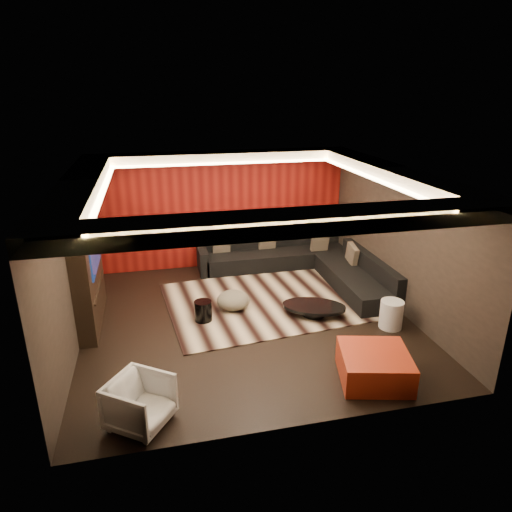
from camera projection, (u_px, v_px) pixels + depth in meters
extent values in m
cube|color=black|center=(248.00, 320.00, 8.71)|extent=(6.00, 6.00, 0.02)
cube|color=silver|center=(247.00, 172.00, 7.72)|extent=(6.00, 6.00, 0.02)
cube|color=black|center=(221.00, 209.00, 10.96)|extent=(6.00, 0.02, 2.80)
cube|color=black|center=(70.00, 264.00, 7.58)|extent=(0.02, 6.00, 2.80)
cube|color=black|center=(399.00, 239.00, 8.85)|extent=(0.02, 6.00, 2.80)
cube|color=#6B0C0A|center=(222.00, 210.00, 10.93)|extent=(5.98, 0.05, 2.78)
cube|color=silver|center=(222.00, 157.00, 10.23)|extent=(6.00, 0.60, 0.22)
cube|color=silver|center=(295.00, 222.00, 5.30)|extent=(6.00, 0.60, 0.22)
cube|color=silver|center=(80.00, 187.00, 7.19)|extent=(0.60, 4.80, 0.22)
cube|color=silver|center=(391.00, 173.00, 8.34)|extent=(0.60, 4.80, 0.22)
cube|color=#FFD899|center=(224.00, 163.00, 9.95)|extent=(4.80, 0.08, 0.04)
cube|color=#FFD899|center=(286.00, 222.00, 5.64)|extent=(4.80, 0.08, 0.04)
cube|color=#FFD899|center=(103.00, 191.00, 7.30)|extent=(0.08, 4.80, 0.04)
cube|color=#FFD899|center=(374.00, 179.00, 8.30)|extent=(0.08, 4.80, 0.04)
cube|color=black|center=(87.00, 267.00, 8.27)|extent=(0.30, 2.00, 2.20)
cube|color=black|center=(94.00, 248.00, 8.18)|extent=(0.04, 1.30, 0.80)
cube|color=black|center=(99.00, 286.00, 8.44)|extent=(0.04, 1.60, 0.04)
cube|color=#C0AB8C|center=(266.00, 301.00, 9.44)|extent=(4.28, 3.38, 0.02)
cylinder|color=black|center=(314.00, 310.00, 8.81)|extent=(1.60, 1.60, 0.20)
cylinder|color=black|center=(203.00, 311.00, 8.57)|extent=(0.41, 0.41, 0.39)
ellipsoid|color=#B5AB8D|center=(233.00, 300.00, 9.03)|extent=(0.67, 0.67, 0.36)
cylinder|color=silver|center=(391.00, 314.00, 8.34)|extent=(0.45, 0.45, 0.52)
cube|color=#A43015|center=(374.00, 366.00, 6.86)|extent=(1.22, 1.22, 0.45)
imported|color=silver|center=(140.00, 403.00, 5.89)|extent=(1.02, 1.01, 0.67)
cube|color=black|center=(276.00, 258.00, 11.23)|extent=(3.50, 0.90, 0.40)
cube|color=black|center=(272.00, 240.00, 11.41)|extent=(3.50, 0.20, 0.35)
cube|color=black|center=(355.00, 281.00, 9.90)|extent=(0.90, 2.60, 0.40)
cube|color=black|center=(371.00, 264.00, 9.85)|extent=(0.20, 2.60, 0.35)
cube|color=black|center=(203.00, 261.00, 10.81)|extent=(0.20, 0.90, 0.60)
cube|color=tan|center=(320.00, 242.00, 11.07)|extent=(0.42, 0.20, 0.44)
cube|color=tan|center=(352.00, 254.00, 10.30)|extent=(0.12, 0.50, 0.50)
cube|color=tan|center=(221.00, 244.00, 10.96)|extent=(0.42, 0.20, 0.44)
cube|color=tan|center=(267.00, 240.00, 11.22)|extent=(0.42, 0.20, 0.44)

